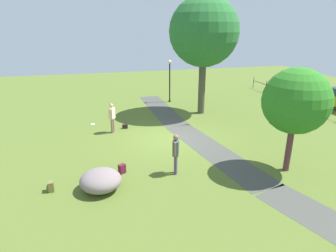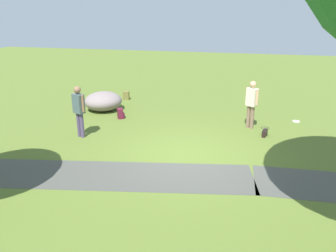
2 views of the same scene
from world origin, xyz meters
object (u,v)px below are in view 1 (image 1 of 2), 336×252
(handbag_on_grass, at_px, (125,126))
(parked_wagon_silver, at_px, (299,84))
(lamp_post, at_px, (170,76))
(woman_with_handbag, at_px, (112,116))
(spare_backpack_on_lawn, at_px, (51,187))
(frisbee_on_grass, at_px, (93,124))
(backpack_by_boulder, at_px, (122,169))
(large_shade_tree, at_px, (204,32))
(man_near_boulder, at_px, (176,151))
(young_tree_near_path, at_px, (296,101))
(lawn_boulder, at_px, (101,180))

(handbag_on_grass, xyz_separation_m, parked_wagon_silver, (-5.40, 16.30, 0.67))
(lamp_post, xyz_separation_m, woman_with_handbag, (5.93, -5.01, -1.05))
(spare_backpack_on_lawn, relative_size, frisbee_on_grass, 1.49)
(woman_with_handbag, xyz_separation_m, handbag_on_grass, (-0.50, 0.76, -0.88))
(handbag_on_grass, relative_size, backpack_by_boulder, 0.85)
(woman_with_handbag, xyz_separation_m, backpack_by_boulder, (5.01, -0.02, -0.82))
(spare_backpack_on_lawn, bearing_deg, woman_with_handbag, 154.16)
(large_shade_tree, xyz_separation_m, lamp_post, (-3.54, -1.35, -3.41))
(woman_with_handbag, height_order, man_near_boulder, man_near_boulder)
(young_tree_near_path, relative_size, man_near_boulder, 2.52)
(lamp_post, bearing_deg, large_shade_tree, 20.80)
(handbag_on_grass, bearing_deg, lawn_boulder, -14.32)
(man_near_boulder, xyz_separation_m, frisbee_on_grass, (-7.39, -3.30, -1.02))
(lamp_post, relative_size, spare_backpack_on_lawn, 8.30)
(spare_backpack_on_lawn, bearing_deg, young_tree_near_path, 85.30)
(backpack_by_boulder, bearing_deg, large_shade_tree, 139.21)
(large_shade_tree, height_order, parked_wagon_silver, large_shade_tree)
(large_shade_tree, height_order, man_near_boulder, large_shade_tree)
(large_shade_tree, bearing_deg, backpack_by_boulder, -40.79)
(large_shade_tree, xyz_separation_m, man_near_boulder, (8.00, -4.18, -4.44))
(backpack_by_boulder, height_order, spare_backpack_on_lawn, same)
(large_shade_tree, bearing_deg, lawn_boulder, -40.62)
(young_tree_near_path, distance_m, man_near_boulder, 5.23)
(lamp_post, distance_m, man_near_boulder, 11.93)
(lamp_post, bearing_deg, backpack_by_boulder, -24.72)
(lamp_post, xyz_separation_m, spare_backpack_on_lawn, (11.67, -7.79, -1.87))
(woman_with_handbag, bearing_deg, frisbee_on_grass, -147.51)
(backpack_by_boulder, bearing_deg, spare_backpack_on_lawn, -75.11)
(woman_with_handbag, bearing_deg, backpack_by_boulder, -0.25)
(large_shade_tree, distance_m, handbag_on_grass, 7.96)
(lawn_boulder, bearing_deg, parked_wagon_silver, 123.75)
(spare_backpack_on_lawn, bearing_deg, lamp_post, 146.27)
(woman_with_handbag, distance_m, frisbee_on_grass, 2.33)
(backpack_by_boulder, xyz_separation_m, parked_wagon_silver, (-10.91, 17.08, 0.62))
(large_shade_tree, height_order, frisbee_on_grass, large_shade_tree)
(handbag_on_grass, distance_m, frisbee_on_grass, 2.28)
(woman_with_handbag, xyz_separation_m, parked_wagon_silver, (-5.91, 17.06, -0.21))
(lawn_boulder, distance_m, backpack_by_boulder, 1.44)
(lamp_post, distance_m, handbag_on_grass, 7.15)
(young_tree_near_path, xyz_separation_m, woman_with_handbag, (-6.54, -6.89, -2.05))
(young_tree_near_path, relative_size, parked_wagon_silver, 0.97)
(spare_backpack_on_lawn, height_order, parked_wagon_silver, parked_wagon_silver)
(young_tree_near_path, relative_size, lawn_boulder, 2.00)
(lamp_post, height_order, parked_wagon_silver, lamp_post)
(woman_with_handbag, height_order, backpack_by_boulder, woman_with_handbag)
(large_shade_tree, height_order, lawn_boulder, large_shade_tree)
(large_shade_tree, bearing_deg, frisbee_on_grass, -85.35)
(frisbee_on_grass, distance_m, parked_wagon_silver, 18.67)
(lamp_post, xyz_separation_m, handbag_on_grass, (5.42, -4.25, -1.92))
(man_near_boulder, bearing_deg, woman_with_handbag, -158.86)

